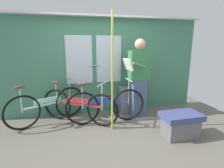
{
  "coord_description": "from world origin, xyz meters",
  "views": [
    {
      "loc": [
        -0.78,
        -2.94,
        1.67
      ],
      "look_at": [
        0.05,
        0.47,
        0.86
      ],
      "focal_mm": 28.22,
      "sensor_mm": 36.0,
      "label": 1
    }
  ],
  "objects_px": {
    "bicycle_near_door": "(48,106)",
    "bicycle_leaning_behind": "(106,106)",
    "bicycle_by_pole": "(78,106)",
    "trash_bin_by_wall": "(127,100)",
    "bench_seat_corner": "(181,124)",
    "passenger_reading_newspaper": "(139,77)",
    "handrail_pole": "(112,74)"
  },
  "relations": [
    {
      "from": "passenger_reading_newspaper",
      "to": "trash_bin_by_wall",
      "type": "height_order",
      "value": "passenger_reading_newspaper"
    },
    {
      "from": "handrail_pole",
      "to": "bicycle_near_door",
      "type": "bearing_deg",
      "value": 153.57
    },
    {
      "from": "handrail_pole",
      "to": "bench_seat_corner",
      "type": "xyz_separation_m",
      "value": [
        1.14,
        -0.57,
        -0.89
      ]
    },
    {
      "from": "passenger_reading_newspaper",
      "to": "handrail_pole",
      "type": "distance_m",
      "value": 0.92
    },
    {
      "from": "passenger_reading_newspaper",
      "to": "bench_seat_corner",
      "type": "xyz_separation_m",
      "value": [
        0.4,
        -1.09,
        -0.7
      ]
    },
    {
      "from": "passenger_reading_newspaper",
      "to": "trash_bin_by_wall",
      "type": "xyz_separation_m",
      "value": [
        -0.15,
        0.31,
        -0.63
      ]
    },
    {
      "from": "bicycle_leaning_behind",
      "to": "bicycle_by_pole",
      "type": "relative_size",
      "value": 1.13
    },
    {
      "from": "passenger_reading_newspaper",
      "to": "bench_seat_corner",
      "type": "height_order",
      "value": "passenger_reading_newspaper"
    },
    {
      "from": "bicycle_leaning_behind",
      "to": "handrail_pole",
      "type": "height_order",
      "value": "handrail_pole"
    },
    {
      "from": "passenger_reading_newspaper",
      "to": "trash_bin_by_wall",
      "type": "bearing_deg",
      "value": -72.14
    },
    {
      "from": "bicycle_near_door",
      "to": "bicycle_leaning_behind",
      "type": "relative_size",
      "value": 0.91
    },
    {
      "from": "bicycle_by_pole",
      "to": "handrail_pole",
      "type": "xyz_separation_m",
      "value": [
        0.63,
        -0.48,
        0.75
      ]
    },
    {
      "from": "bicycle_by_pole",
      "to": "trash_bin_by_wall",
      "type": "bearing_deg",
      "value": 48.88
    },
    {
      "from": "trash_bin_by_wall",
      "to": "bicycle_leaning_behind",
      "type": "bearing_deg",
      "value": -142.89
    },
    {
      "from": "passenger_reading_newspaper",
      "to": "bench_seat_corner",
      "type": "bearing_deg",
      "value": 101.95
    },
    {
      "from": "bicycle_leaning_behind",
      "to": "passenger_reading_newspaper",
      "type": "xyz_separation_m",
      "value": [
        0.8,
        0.18,
        0.56
      ]
    },
    {
      "from": "bicycle_near_door",
      "to": "bicycle_by_pole",
      "type": "distance_m",
      "value": 0.65
    },
    {
      "from": "trash_bin_by_wall",
      "to": "bicycle_by_pole",
      "type": "bearing_deg",
      "value": -164.04
    },
    {
      "from": "bicycle_near_door",
      "to": "bench_seat_corner",
      "type": "height_order",
      "value": "bicycle_near_door"
    },
    {
      "from": "handrail_pole",
      "to": "bicycle_leaning_behind",
      "type": "bearing_deg",
      "value": 99.91
    },
    {
      "from": "bicycle_near_door",
      "to": "passenger_reading_newspaper",
      "type": "bearing_deg",
      "value": -30.1
    },
    {
      "from": "bicycle_leaning_behind",
      "to": "handrail_pole",
      "type": "distance_m",
      "value": 0.82
    },
    {
      "from": "trash_bin_by_wall",
      "to": "handrail_pole",
      "type": "height_order",
      "value": "handrail_pole"
    },
    {
      "from": "trash_bin_by_wall",
      "to": "bench_seat_corner",
      "type": "distance_m",
      "value": 1.5
    },
    {
      "from": "bicycle_leaning_behind",
      "to": "bench_seat_corner",
      "type": "bearing_deg",
      "value": -37.06
    },
    {
      "from": "bicycle_leaning_behind",
      "to": "handrail_pole",
      "type": "xyz_separation_m",
      "value": [
        0.06,
        -0.34,
        0.74
      ]
    },
    {
      "from": "bicycle_near_door",
      "to": "passenger_reading_newspaper",
      "type": "xyz_separation_m",
      "value": [
        2.0,
        -0.11,
        0.56
      ]
    },
    {
      "from": "bicycle_leaning_behind",
      "to": "bench_seat_corner",
      "type": "xyz_separation_m",
      "value": [
        1.2,
        -0.91,
        -0.14
      ]
    },
    {
      "from": "bicycle_near_door",
      "to": "bicycle_leaning_behind",
      "type": "distance_m",
      "value": 1.23
    },
    {
      "from": "bicycle_near_door",
      "to": "bicycle_by_pole",
      "type": "relative_size",
      "value": 1.03
    },
    {
      "from": "bicycle_near_door",
      "to": "handrail_pole",
      "type": "xyz_separation_m",
      "value": [
        1.26,
        -0.63,
        0.75
      ]
    },
    {
      "from": "bicycle_by_pole",
      "to": "trash_bin_by_wall",
      "type": "height_order",
      "value": "bicycle_by_pole"
    }
  ]
}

